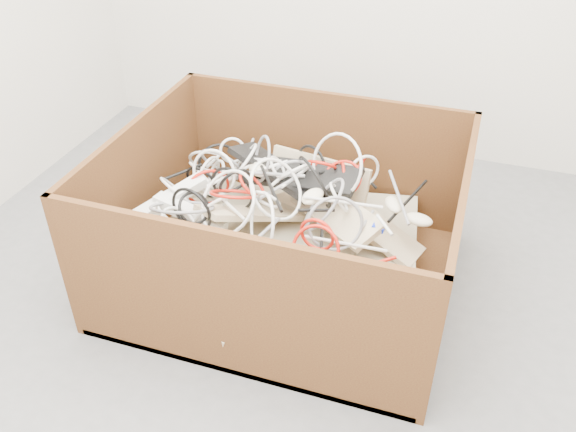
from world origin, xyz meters
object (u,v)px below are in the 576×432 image
(cardboard_box, at_px, (282,250))
(power_strip_right, at_px, (190,213))
(power_strip_left, at_px, (170,198))
(vga_plug, at_px, (379,227))

(cardboard_box, height_order, power_strip_right, cardboard_box)
(cardboard_box, height_order, power_strip_left, cardboard_box)
(power_strip_right, xyz_separation_m, vga_plug, (0.69, 0.12, 0.01))
(cardboard_box, bearing_deg, vga_plug, 0.51)
(vga_plug, bearing_deg, power_strip_right, -163.61)
(power_strip_right, relative_size, vga_plug, 6.62)
(vga_plug, bearing_deg, cardboard_box, -173.22)
(cardboard_box, distance_m, vga_plug, 0.42)
(power_strip_left, bearing_deg, power_strip_right, -70.54)
(power_strip_left, bearing_deg, cardboard_box, -40.03)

